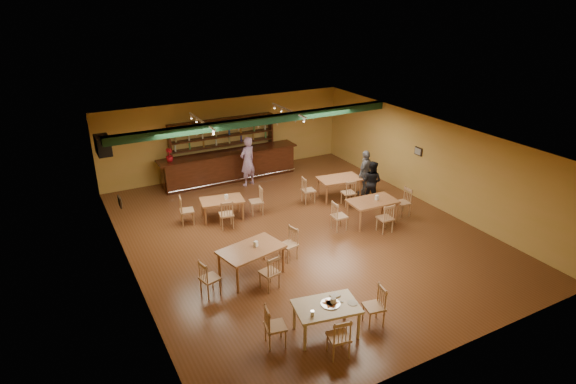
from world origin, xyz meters
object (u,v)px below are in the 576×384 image
bar_counter (230,166)px  dining_table_b (339,188)px  dining_table_c (252,262)px  patron_bar (248,161)px  dining_table_d (372,211)px  dining_table_a (222,209)px  patron_right_a (372,181)px  near_table (326,320)px

bar_counter → dining_table_b: bar_counter is taller
dining_table_c → patron_bar: patron_bar is taller
dining_table_d → patron_bar: 5.28m
dining_table_a → patron_bar: 3.04m
dining_table_a → dining_table_c: bearing=-88.8°
patron_right_a → dining_table_d: bearing=116.6°
near_table → patron_bar: (1.98, 8.64, 0.58)m
dining_table_c → near_table: dining_table_c is taller
dining_table_c → patron_right_a: (5.63, 2.37, 0.34)m
bar_counter → dining_table_c: 6.94m
dining_table_a → dining_table_c: (-0.54, -3.52, 0.06)m
dining_table_a → patron_bar: bearing=60.0°
dining_table_c → dining_table_b: bearing=20.8°
bar_counter → patron_bar: size_ratio=2.91×
bar_counter → dining_table_d: size_ratio=3.63×
dining_table_a → patron_right_a: bearing=-2.7°
dining_table_b → patron_bar: size_ratio=0.79×
dining_table_a → near_table: size_ratio=1.00×
dining_table_a → dining_table_b: (4.28, -0.34, 0.03)m
dining_table_c → near_table: bearing=-93.1°
near_table → bar_counter: bearing=91.6°
bar_counter → dining_table_b: 4.44m
dining_table_b → dining_table_a: bearing=-177.8°
dining_table_a → dining_table_b: size_ratio=0.92×
patron_bar → dining_table_c: bearing=46.2°
patron_right_a → dining_table_b: bearing=17.8°
dining_table_c → patron_bar: (2.46, 5.80, 0.54)m
patron_right_a → near_table: bearing=108.1°
bar_counter → dining_table_a: bearing=-115.9°
bar_counter → dining_table_d: bearing=-65.1°
dining_table_a → patron_right_a: size_ratio=0.92×
dining_table_b → patron_bar: (-2.37, 2.63, 0.57)m
bar_counter → near_table: 9.60m
dining_table_d → dining_table_b: bearing=88.4°
dining_table_c → dining_table_a: bearing=68.7°
dining_table_a → near_table: near_table is taller
bar_counter → dining_table_b: size_ratio=3.71×
dining_table_c → dining_table_d: (4.65, 1.03, -0.03)m
bar_counter → patron_right_a: patron_right_a is taller
dining_table_b → patron_bar: 3.59m
near_table → patron_right_a: patron_right_a is taller
dining_table_d → patron_right_a: 1.70m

